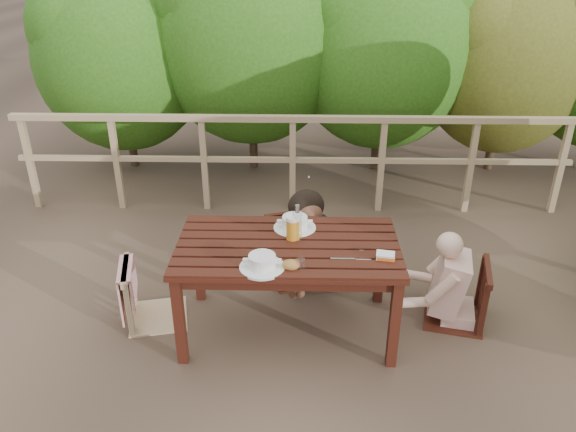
{
  "coord_description": "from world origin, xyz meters",
  "views": [
    {
      "loc": [
        0.08,
        -3.27,
        2.58
      ],
      "look_at": [
        0.0,
        0.05,
        0.9
      ],
      "focal_mm": 34.65,
      "sensor_mm": 36.0,
      "label": 1
    }
  ],
  "objects_px": {
    "table": "(288,288)",
    "soup_far": "(295,223)",
    "diner_right": "(467,251)",
    "chair_far": "(300,226)",
    "soup_near": "(262,262)",
    "woman": "(300,206)",
    "bottle": "(297,223)",
    "butter_tub": "(385,257)",
    "tumbler": "(301,265)",
    "beer_glass": "(293,229)",
    "bread_roll": "(291,265)",
    "chair_right": "(460,268)",
    "chair_left": "(152,268)"
  },
  "relations": [
    {
      "from": "chair_far",
      "to": "soup_far",
      "type": "height_order",
      "value": "chair_far"
    },
    {
      "from": "soup_far",
      "to": "bread_roll",
      "type": "height_order",
      "value": "soup_far"
    },
    {
      "from": "chair_left",
      "to": "chair_far",
      "type": "relative_size",
      "value": 0.92
    },
    {
      "from": "chair_left",
      "to": "chair_far",
      "type": "distance_m",
      "value": 1.22
    },
    {
      "from": "diner_right",
      "to": "bottle",
      "type": "xyz_separation_m",
      "value": [
        -1.21,
        -0.09,
        0.25
      ]
    },
    {
      "from": "tumbler",
      "to": "butter_tub",
      "type": "height_order",
      "value": "tumbler"
    },
    {
      "from": "table",
      "to": "chair_left",
      "type": "relative_size",
      "value": 1.72
    },
    {
      "from": "chair_far",
      "to": "table",
      "type": "bearing_deg",
      "value": -114.55
    },
    {
      "from": "chair_left",
      "to": "tumbler",
      "type": "distance_m",
      "value": 1.18
    },
    {
      "from": "table",
      "to": "butter_tub",
      "type": "bearing_deg",
      "value": -15.13
    },
    {
      "from": "table",
      "to": "bread_roll",
      "type": "relative_size",
      "value": 13.15
    },
    {
      "from": "table",
      "to": "beer_glass",
      "type": "distance_m",
      "value": 0.45
    },
    {
      "from": "chair_far",
      "to": "diner_right",
      "type": "xyz_separation_m",
      "value": [
        1.19,
        -0.56,
        0.11
      ]
    },
    {
      "from": "chair_right",
      "to": "tumbler",
      "type": "relative_size",
      "value": 12.21
    },
    {
      "from": "woman",
      "to": "soup_near",
      "type": "relative_size",
      "value": 4.41
    },
    {
      "from": "soup_near",
      "to": "bottle",
      "type": "xyz_separation_m",
      "value": [
        0.22,
        0.36,
        0.09
      ]
    },
    {
      "from": "bottle",
      "to": "bread_roll",
      "type": "bearing_deg",
      "value": -95.41
    },
    {
      "from": "butter_tub",
      "to": "bread_roll",
      "type": "bearing_deg",
      "value": -158.1
    },
    {
      "from": "chair_far",
      "to": "soup_near",
      "type": "xyz_separation_m",
      "value": [
        -0.23,
        -1.01,
        0.27
      ]
    },
    {
      "from": "diner_right",
      "to": "beer_glass",
      "type": "distance_m",
      "value": 1.26
    },
    {
      "from": "bottle",
      "to": "chair_far",
      "type": "bearing_deg",
      "value": 88.61
    },
    {
      "from": "tumbler",
      "to": "butter_tub",
      "type": "xyz_separation_m",
      "value": [
        0.55,
        0.13,
        -0.01
      ]
    },
    {
      "from": "chair_far",
      "to": "woman",
      "type": "distance_m",
      "value": 0.17
    },
    {
      "from": "tumbler",
      "to": "woman",
      "type": "bearing_deg",
      "value": 90.55
    },
    {
      "from": "soup_far",
      "to": "bread_roll",
      "type": "distance_m",
      "value": 0.54
    },
    {
      "from": "bread_roll",
      "to": "chair_right",
      "type": "bearing_deg",
      "value": 20.61
    },
    {
      "from": "soup_far",
      "to": "tumbler",
      "type": "xyz_separation_m",
      "value": [
        0.04,
        -0.53,
        -0.01
      ]
    },
    {
      "from": "diner_right",
      "to": "woman",
      "type": "bearing_deg",
      "value": 76.99
    },
    {
      "from": "woman",
      "to": "soup_near",
      "type": "height_order",
      "value": "woman"
    },
    {
      "from": "chair_left",
      "to": "tumbler",
      "type": "bearing_deg",
      "value": -123.26
    },
    {
      "from": "diner_right",
      "to": "bread_roll",
      "type": "xyz_separation_m",
      "value": [
        -1.24,
        -0.46,
        0.15
      ]
    },
    {
      "from": "soup_far",
      "to": "butter_tub",
      "type": "relative_size",
      "value": 2.56
    },
    {
      "from": "tumbler",
      "to": "butter_tub",
      "type": "relative_size",
      "value": 0.61
    },
    {
      "from": "butter_tub",
      "to": "diner_right",
      "type": "bearing_deg",
      "value": 37.48
    },
    {
      "from": "soup_far",
      "to": "beer_glass",
      "type": "height_order",
      "value": "beer_glass"
    },
    {
      "from": "beer_glass",
      "to": "butter_tub",
      "type": "height_order",
      "value": "beer_glass"
    },
    {
      "from": "chair_right",
      "to": "beer_glass",
      "type": "bearing_deg",
      "value": -73.34
    },
    {
      "from": "chair_left",
      "to": "tumbler",
      "type": "xyz_separation_m",
      "value": [
        1.07,
        -0.41,
        0.3
      ]
    },
    {
      "from": "table",
      "to": "soup_near",
      "type": "relative_size",
      "value": 5.19
    },
    {
      "from": "diner_right",
      "to": "bread_roll",
      "type": "relative_size",
      "value": 10.12
    },
    {
      "from": "chair_far",
      "to": "bottle",
      "type": "relative_size",
      "value": 3.48
    },
    {
      "from": "table",
      "to": "chair_left",
      "type": "xyz_separation_m",
      "value": [
        -0.98,
        0.11,
        0.09
      ]
    },
    {
      "from": "chair_far",
      "to": "chair_right",
      "type": "xyz_separation_m",
      "value": [
        1.16,
        -0.56,
        -0.04
      ]
    },
    {
      "from": "chair_far",
      "to": "soup_near",
      "type": "relative_size",
      "value": 3.26
    },
    {
      "from": "soup_far",
      "to": "bread_roll",
      "type": "relative_size",
      "value": 2.64
    },
    {
      "from": "chair_left",
      "to": "chair_far",
      "type": "bearing_deg",
      "value": -72.59
    },
    {
      "from": "bottle",
      "to": "butter_tub",
      "type": "bearing_deg",
      "value": -22.79
    },
    {
      "from": "table",
      "to": "soup_far",
      "type": "distance_m",
      "value": 0.47
    },
    {
      "from": "table",
      "to": "soup_far",
      "type": "height_order",
      "value": "soup_far"
    },
    {
      "from": "table",
      "to": "diner_right",
      "type": "xyz_separation_m",
      "value": [
        1.27,
        0.16,
        0.23
      ]
    }
  ]
}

